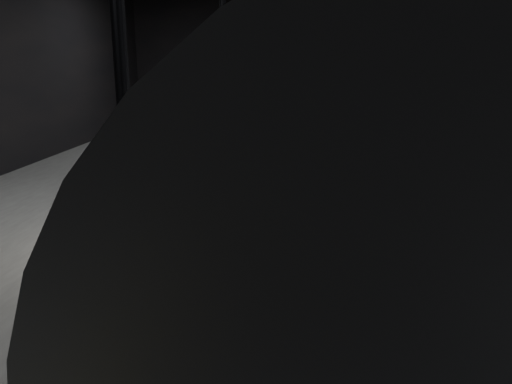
# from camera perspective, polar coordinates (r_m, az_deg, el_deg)

# --- Properties ---
(ground) EXTENTS (44.00, 44.00, 0.00)m
(ground) POSITION_cam_1_polar(r_m,az_deg,el_deg) (13.89, 7.31, -7.59)
(ground) COLOR black
(ground) RESTS_ON ground
(platform_left) EXTENTS (9.00, 43.80, 1.00)m
(platform_left) POSITION_cam_1_polar(r_m,az_deg,el_deg) (15.32, -21.99, -4.43)
(platform_left) COLOR #494947
(platform_left) RESTS_ON ground
(tactile_strip) EXTENTS (0.50, 43.80, 0.01)m
(tactile_strip) POSITION_cam_1_polar(r_m,az_deg,el_deg) (13.78, -6.20, -3.29)
(tactile_strip) COLOR olive
(tactile_strip) RESTS_ON platform_left
(track) EXTENTS (2.40, 43.00, 0.24)m
(track) POSITION_cam_1_polar(r_m,az_deg,el_deg) (13.86, 7.32, -7.33)
(track) COLOR #3F3328
(track) RESTS_ON ground
(train) EXTENTS (3.07, 20.51, 5.48)m
(train) POSITION_cam_1_polar(r_m,az_deg,el_deg) (11.54, 8.07, 3.65)
(train) COLOR #999BA0
(train) RESTS_ON ground
(woman) EXTENTS (0.69, 0.57, 1.63)m
(woman) POSITION_cam_1_polar(r_m,az_deg,el_deg) (14.75, -11.54, 0.97)
(woman) COLOR tan
(woman) RESTS_ON platform_left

